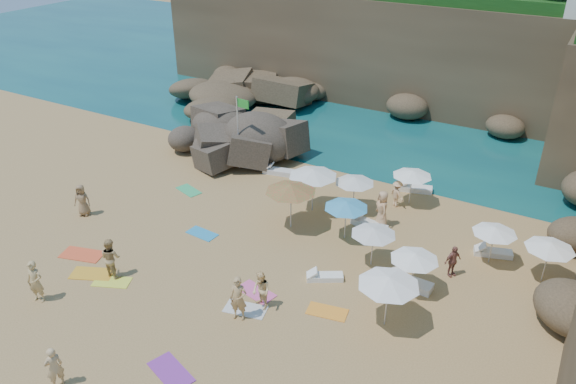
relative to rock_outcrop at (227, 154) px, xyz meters
The scene contains 42 objects.
ground 10.53m from the rock_outcrop, 56.60° to the right, with size 120.00×120.00×0.00m, color tan.
seawater 21.99m from the rock_outcrop, 74.71° to the left, with size 120.00×120.00×0.00m, color #0C4751.
cliff_back 18.43m from the rock_outcrop, 64.31° to the left, with size 44.00×8.00×8.00m, color brown.
rock_promontory 8.89m from the rock_outcrop, 125.82° to the left, with size 12.00×7.00×2.00m, color brown, non-canonical shape.
marina_masts 23.94m from the rock_outcrop, 116.78° to the left, with size 3.10×0.10×6.00m.
rock_outcrop is the anchor object (origin of this frame).
flag_pole 3.74m from the rock_outcrop, 33.31° to the right, with size 0.88×0.12×4.52m.
parasol_0 12.40m from the rock_outcrop, ahead, with size 2.09×2.09×1.97m.
parasol_1 9.12m from the rock_outcrop, 24.49° to the right, with size 2.53×2.53×2.40m.
parasol_2 10.44m from the rock_outcrop, 14.89° to the right, with size 2.07×2.07×1.96m.
parasol_4 17.71m from the rock_outcrop, 12.70° to the right, with size 1.97×1.97×1.86m.
parasol_5 16.74m from the rock_outcrop, 27.30° to the right, with size 2.02×2.02×1.91m.
parasol_6 9.98m from the rock_outcrop, 35.78° to the right, with size 2.54×2.54×2.40m.
parasol_7 19.99m from the rock_outcrop, 11.94° to the right, with size 2.07×2.07×1.95m.
parasol_8 14.39m from the rock_outcrop, 27.91° to the right, with size 2.02×2.02×1.91m.
parasol_9 17.87m from the rock_outcrop, 34.70° to the right, with size 2.39×2.39×2.26m.
parasol_10 12.04m from the rock_outcrop, 26.31° to the right, with size 2.12×2.12×2.01m.
lounger_0 4.45m from the rock_outcrop, 11.07° to the right, with size 1.88×0.63×0.29m, color silver.
lounger_1 12.12m from the rock_outcrop, ahead, with size 1.87×0.62×0.29m, color white.
lounger_2 17.54m from the rock_outcrop, 10.56° to the right, with size 1.70×0.57×0.26m, color white.
lounger_3 16.33m from the rock_outcrop, 26.74° to the right, with size 2.07×0.69×0.32m, color silver.
lounger_4 11.95m from the rock_outcrop, 18.43° to the right, with size 1.86×0.62×0.29m, color silver.
lounger_5 14.28m from the rock_outcrop, 37.63° to the right, with size 1.58×0.53×0.25m, color white.
towel_2 13.64m from the rock_outcrop, 80.47° to the right, with size 1.85×0.92×0.03m, color gold.
towel_5 15.33m from the rock_outcrop, 52.05° to the right, with size 1.70×0.85×0.03m, color silver.
towel_6 18.52m from the rock_outcrop, 60.88° to the right, with size 1.83×0.91×0.03m, color purple.
towel_7 12.65m from the rock_outcrop, 86.72° to the right, with size 1.95×0.98×0.03m, color #F0522A.
towel_8 9.53m from the rock_outcrop, 62.22° to the right, with size 1.54×0.77×0.03m, color #258FC8.
towel_9 14.30m from the rock_outcrop, 49.94° to the right, with size 1.67×0.83×0.03m, color #EC5C9F.
towel_10 16.27m from the rock_outcrop, 40.61° to the right, with size 1.61×0.80×0.03m, color orange.
towel_11 5.29m from the rock_outcrop, 78.88° to the right, with size 1.56×0.78×0.03m, color #32B068.
towel_12 13.88m from the rock_outcrop, 75.70° to the right, with size 1.59×0.79×0.03m, color #E1EB3E.
person_stand_0 15.94m from the rock_outcrop, 83.62° to the right, with size 0.69×0.45×1.90m, color tan.
person_stand_1 13.45m from the rock_outcrop, 76.46° to the right, with size 0.90×0.70×1.85m, color tan.
person_stand_2 11.81m from the rock_outcrop, ahead, with size 0.96×0.40×1.48m, color #E7B483.
person_stand_3 16.96m from the rock_outcrop, 19.67° to the right, with size 0.87×0.36×1.49m, color #8D5346.
person_stand_4 12.28m from the rock_outcrop, 15.88° to the right, with size 0.95×0.52×1.93m, color tan.
person_stand_5 3.11m from the rock_outcrop, 109.49° to the left, with size 1.80×0.52×1.94m, color #AD7E56.
person_stand_6 19.50m from the rock_outcrop, 71.88° to the right, with size 0.60×0.39×1.65m, color tan.
person_lie_2 10.18m from the rock_outcrop, 101.23° to the right, with size 0.83×1.69×0.45m, color #926F49.
person_lie_4 15.81m from the rock_outcrop, 53.05° to the right, with size 0.69×1.89×0.45m, color tan.
person_lie_5 15.34m from the rock_outcrop, 49.60° to the right, with size 0.81×1.66×0.63m, color #F5CF8B.
Camera 1 is at (13.87, -17.75, 14.86)m, focal length 35.00 mm.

